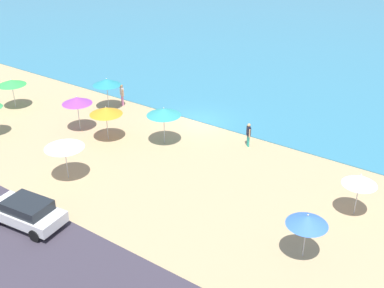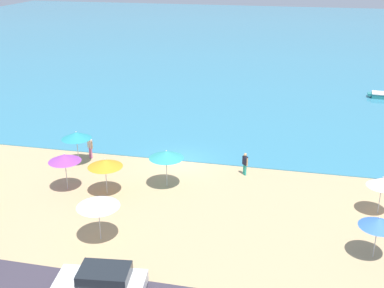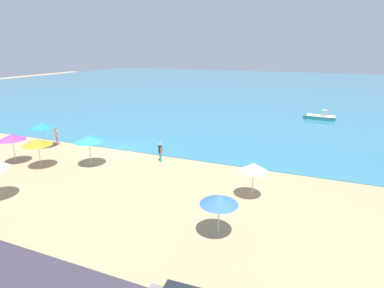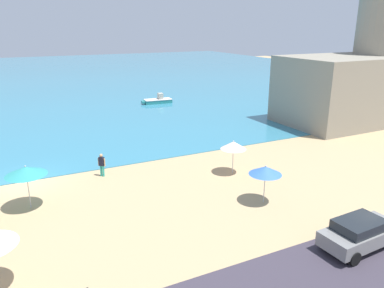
% 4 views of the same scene
% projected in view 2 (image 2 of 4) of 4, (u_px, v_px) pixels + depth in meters
% --- Properties ---
extents(ground_plane, '(160.00, 160.00, 0.00)m').
position_uv_depth(ground_plane, '(182.00, 161.00, 35.73)').
color(ground_plane, tan).
extents(sea, '(150.00, 110.00, 0.05)m').
position_uv_depth(sea, '(255.00, 39.00, 85.50)').
color(sea, teal).
rests_on(sea, ground_plane).
extents(beach_umbrella_0, '(2.30, 2.30, 2.51)m').
position_uv_depth(beach_umbrella_0, '(98.00, 203.00, 25.26)').
color(beach_umbrella_0, '#B2B2B7').
rests_on(beach_umbrella_0, ground_plane).
extents(beach_umbrella_3, '(1.91, 1.91, 2.35)m').
position_uv_depth(beach_umbrella_3, '(378.00, 222.00, 23.80)').
color(beach_umbrella_3, '#B2B2B7').
rests_on(beach_umbrella_3, ground_plane).
extents(beach_umbrella_4, '(2.22, 2.22, 2.43)m').
position_uv_depth(beach_umbrella_4, '(105.00, 163.00, 30.24)').
color(beach_umbrella_4, '#B2B2B7').
rests_on(beach_umbrella_4, ground_plane).
extents(beach_umbrella_6, '(1.80, 1.80, 2.42)m').
position_uv_depth(beach_umbrella_6, '(383.00, 182.00, 27.88)').
color(beach_umbrella_6, '#B2B2B7').
rests_on(beach_umbrella_6, ground_plane).
extents(beach_umbrella_7, '(2.17, 2.17, 2.50)m').
position_uv_depth(beach_umbrella_7, '(76.00, 135.00, 34.60)').
color(beach_umbrella_7, '#B2B2B7').
rests_on(beach_umbrella_7, ground_plane).
extents(beach_umbrella_9, '(2.29, 2.29, 2.59)m').
position_uv_depth(beach_umbrella_9, '(166.00, 155.00, 31.10)').
color(beach_umbrella_9, '#B2B2B7').
rests_on(beach_umbrella_9, ground_plane).
extents(beach_umbrella_10, '(2.10, 2.10, 2.55)m').
position_uv_depth(beach_umbrella_10, '(65.00, 158.00, 30.71)').
color(beach_umbrella_10, '#B2B2B7').
rests_on(beach_umbrella_10, ground_plane).
extents(bather_0, '(0.42, 0.44, 1.64)m').
position_uv_depth(bather_0, '(245.00, 163.00, 33.23)').
color(bather_0, teal).
rests_on(bather_0, ground_plane).
extents(bather_2, '(0.51, 0.37, 1.74)m').
position_uv_depth(bather_2, '(90.00, 146.00, 35.95)').
color(bather_2, pink).
rests_on(bather_2, ground_plane).
extents(parked_car_0, '(4.19, 2.27, 1.40)m').
position_uv_depth(parked_car_0, '(102.00, 281.00, 21.49)').
color(parked_car_0, silver).
rests_on(parked_car_0, coastal_road).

